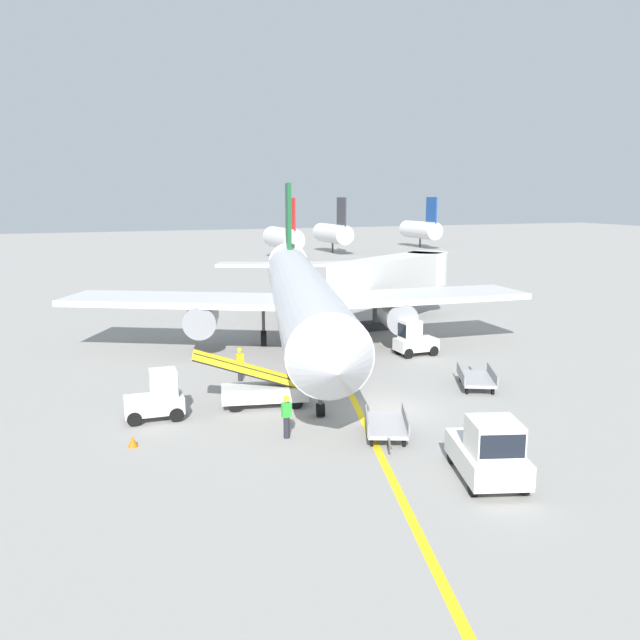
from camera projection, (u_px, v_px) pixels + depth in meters
ground_plane at (386, 409)px, 28.77m from camera, size 300.00×300.00×0.00m
taxi_line_yellow at (344, 380)px, 33.40m from camera, size 22.35×76.98×0.01m
airliner at (300, 294)px, 39.03m from camera, size 27.81×34.71×10.10m
jet_bridge at (399, 274)px, 47.80m from camera, size 12.17×8.98×4.85m
pushback_tug at (489, 452)px, 21.45m from camera, size 2.91×4.01×2.20m
baggage_tug_near_wing at (414, 340)px, 38.29m from camera, size 2.41×1.35×2.10m
baggage_tug_by_cargo_door at (157, 398)px, 27.38m from camera, size 2.46×1.43×2.10m
belt_loader_forward_hold at (262, 389)px, 29.14m from camera, size 5.16×2.29×2.59m
baggage_cart_loaded at (386, 425)px, 25.50m from camera, size 2.54×3.77×0.94m
baggage_cart_empty_trailing at (476, 378)px, 31.93m from camera, size 2.63×3.73×0.94m
ground_crew_marshaller at (240, 363)px, 33.02m from camera, size 0.36×0.24×1.70m
ground_crew_wing_walker at (287, 415)px, 25.25m from camera, size 0.36×0.24×1.70m
safety_cone_nose_left at (133, 441)px, 24.47m from camera, size 0.36×0.36×0.44m
safety_cone_nose_right at (217, 358)px, 36.99m from camera, size 0.36×0.36×0.44m
distant_aircraft_far_left at (283, 237)px, 93.62m from camera, size 3.00×10.10×8.80m
distant_aircraft_mid_left at (333, 233)px, 104.95m from camera, size 3.00×10.10×8.80m
distant_aircraft_mid_right at (421, 229)px, 115.83m from camera, size 3.00×10.10×8.80m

